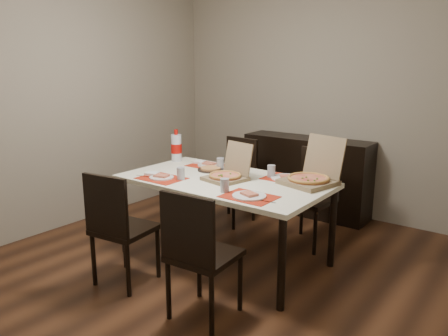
{
  "coord_description": "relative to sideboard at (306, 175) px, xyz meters",
  "views": [
    {
      "loc": [
        2.22,
        -2.79,
        1.73
      ],
      "look_at": [
        0.01,
        0.16,
        0.85
      ],
      "focal_mm": 35.0,
      "sensor_mm": 36.0,
      "label": 1
    }
  ],
  "objects": [
    {
      "name": "chair_far_right",
      "position": [
        0.47,
        -0.79,
        0.06
      ],
      "size": [
        0.45,
        0.45,
        0.93
      ],
      "color": "black",
      "rests_on": "ground"
    },
    {
      "name": "faina_plate",
      "position": [
        -0.29,
        -1.44,
        0.31
      ],
      "size": [
        0.25,
        0.25,
        0.03
      ],
      "color": "black",
      "rests_on": "dining_table"
    },
    {
      "name": "soda_bottle",
      "position": [
        -0.83,
        -1.33,
        0.44
      ],
      "size": [
        0.11,
        0.11,
        0.33
      ],
      "color": "silver",
      "rests_on": "dining_table"
    },
    {
      "name": "pizza_box_center",
      "position": [
        0.05,
        -1.62,
        0.35
      ],
      "size": [
        0.37,
        0.4,
        0.31
      ],
      "color": "brown",
      "rests_on": "dining_table"
    },
    {
      "name": "dip_bowl",
      "position": [
        0.04,
        -1.39,
        0.31
      ],
      "size": [
        0.15,
        0.15,
        0.03
      ],
      "primitive_type": "imported",
      "rotation": [
        0.0,
        0.0,
        0.35
      ],
      "color": "white",
      "rests_on": "dining_table"
    },
    {
      "name": "napkin_loose",
      "position": [
        -0.03,
        -1.6,
        0.31
      ],
      "size": [
        0.16,
        0.16,
        0.02
      ],
      "primitive_type": "cube",
      "rotation": [
        0.0,
        0.0,
        0.52
      ],
      "color": "white",
      "rests_on": "dining_table"
    },
    {
      "name": "chair_near_right",
      "position": [
        0.45,
        -2.51,
        0.06
      ],
      "size": [
        0.45,
        0.45,
        0.93
      ],
      "color": "black",
      "rests_on": "ground"
    },
    {
      "name": "chair_far_left",
      "position": [
        -0.51,
        -0.72,
        0.06
      ],
      "size": [
        0.44,
        0.44,
        0.93
      ],
      "color": "black",
      "rests_on": "ground"
    },
    {
      "name": "room_walls",
      "position": [
        0.0,
        -1.35,
        1.28
      ],
      "size": [
        3.84,
        4.02,
        2.62
      ],
      "color": "gray",
      "rests_on": "ground"
    },
    {
      "name": "setting_near_right",
      "position": [
        0.42,
        -1.93,
        0.32
      ],
      "size": [
        0.5,
        0.3,
        0.11
      ],
      "color": "#B61F0C",
      "rests_on": "dining_table"
    },
    {
      "name": "setting_near_left",
      "position": [
        -0.42,
        -1.91,
        0.32
      ],
      "size": [
        0.46,
        0.3,
        0.11
      ],
      "color": "#B61F0C",
      "rests_on": "dining_table"
    },
    {
      "name": "sideboard",
      "position": [
        0.0,
        0.0,
        0.0
      ],
      "size": [
        1.5,
        0.4,
        0.9
      ],
      "primitive_type": "cube",
      "color": "black",
      "rests_on": "ground"
    },
    {
      "name": "ground",
      "position": [
        0.0,
        -1.78,
        -0.46
      ],
      "size": [
        3.8,
        4.0,
        0.02
      ],
      "primitive_type": "cube",
      "color": "#482816",
      "rests_on": "ground"
    },
    {
      "name": "chair_near_left",
      "position": [
        -0.36,
        -2.51,
        0.06
      ],
      "size": [
        0.47,
        0.47,
        0.93
      ],
      "color": "black",
      "rests_on": "ground"
    },
    {
      "name": "setting_far_left",
      "position": [
        -0.39,
        -1.31,
        0.32
      ],
      "size": [
        0.47,
        0.3,
        0.11
      ],
      "color": "#B61F0C",
      "rests_on": "dining_table"
    },
    {
      "name": "setting_far_right",
      "position": [
        0.41,
        -1.29,
        0.32
      ],
      "size": [
        0.49,
        0.3,
        0.11
      ],
      "color": "#B61F0C",
      "rests_on": "dining_table"
    },
    {
      "name": "pizza_box_right",
      "position": [
        0.68,
        -1.3,
        0.36
      ],
      "size": [
        0.48,
        0.51,
        0.39
      ],
      "color": "brown",
      "rests_on": "dining_table"
    },
    {
      "name": "dining_table",
      "position": [
        0.01,
        -1.62,
        0.23
      ],
      "size": [
        1.8,
        1.0,
        0.75
      ],
      "color": "white",
      "rests_on": "ground"
    }
  ]
}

